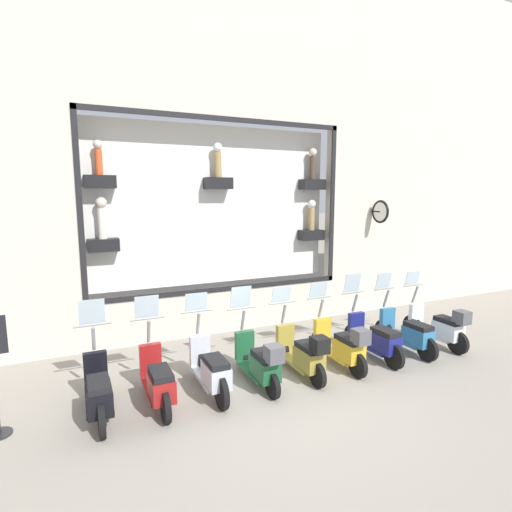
{
  "coord_description": "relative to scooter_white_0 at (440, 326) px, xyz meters",
  "views": [
    {
      "loc": [
        -5.72,
        3.32,
        3.42
      ],
      "look_at": [
        1.96,
        -0.21,
        2.14
      ],
      "focal_mm": 28.0,
      "sensor_mm": 36.0,
      "label": 1
    }
  ],
  "objects": [
    {
      "name": "ground_plane",
      "position": [
        -0.46,
        4.13,
        -0.47
      ],
      "size": [
        120.0,
        120.0,
        0.0
      ],
      "primitive_type": "plane",
      "color": "gray"
    },
    {
      "name": "building_facade",
      "position": [
        3.15,
        4.13,
        4.39
      ],
      "size": [
        1.25,
        36.0,
        9.51
      ],
      "color": "beige",
      "rests_on": "ground_plane"
    },
    {
      "name": "scooter_white_0",
      "position": [
        0.0,
        0.0,
        0.0
      ],
      "size": [
        1.8,
        0.61,
        1.61
      ],
      "color": "black",
      "rests_on": "ground_plane"
    },
    {
      "name": "scooter_teal_1",
      "position": [
        0.06,
        0.91,
        -0.04
      ],
      "size": [
        1.8,
        0.61,
        1.65
      ],
      "color": "black",
      "rests_on": "ground_plane"
    },
    {
      "name": "scooter_navy_2",
      "position": [
        0.06,
        1.81,
        -0.03
      ],
      "size": [
        1.8,
        0.61,
        1.7
      ],
      "color": "black",
      "rests_on": "ground_plane"
    },
    {
      "name": "scooter_yellow_3",
      "position": [
        -0.0,
        2.72,
        -0.01
      ],
      "size": [
        1.8,
        0.6,
        1.58
      ],
      "color": "black",
      "rests_on": "ground_plane"
    },
    {
      "name": "scooter_olive_4",
      "position": [
        -0.01,
        3.63,
        -0.01
      ],
      "size": [
        1.79,
        0.6,
        1.58
      ],
      "color": "black",
      "rests_on": "ground_plane"
    },
    {
      "name": "scooter_green_5",
      "position": [
        -0.01,
        4.53,
        -0.02
      ],
      "size": [
        1.79,
        0.6,
        1.66
      ],
      "color": "black",
      "rests_on": "ground_plane"
    },
    {
      "name": "scooter_silver_6",
      "position": [
        0.07,
        5.44,
        -0.03
      ],
      "size": [
        1.81,
        0.6,
        1.63
      ],
      "color": "black",
      "rests_on": "ground_plane"
    },
    {
      "name": "scooter_red_7",
      "position": [
        0.06,
        6.35,
        -0.04
      ],
      "size": [
        1.8,
        0.61,
        1.67
      ],
      "color": "black",
      "rests_on": "ground_plane"
    },
    {
      "name": "scooter_black_8",
      "position": [
        0.06,
        7.25,
        -0.03
      ],
      "size": [
        1.8,
        0.61,
        1.7
      ],
      "color": "black",
      "rests_on": "ground_plane"
    }
  ]
}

